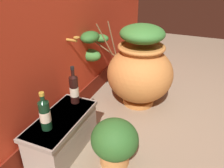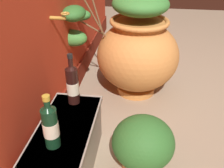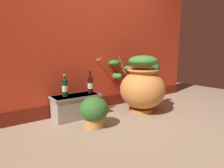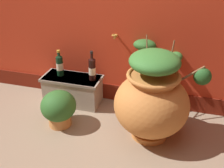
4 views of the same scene
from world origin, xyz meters
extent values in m
plane|color=gray|center=(0.00, 0.00, 0.00)|extent=(7.00, 7.00, 0.00)
cube|color=red|center=(0.00, 1.20, 1.30)|extent=(4.40, 0.20, 2.60)
cube|color=maroon|center=(0.00, 1.10, 0.10)|extent=(4.40, 0.02, 0.19)
cylinder|color=#B28433|center=(0.04, 1.05, 0.79)|extent=(0.02, 0.10, 0.02)
torus|color=#B28433|center=(0.04, 1.00, 0.82)|extent=(0.06, 0.06, 0.01)
cylinder|color=#CC7F3D|center=(0.52, 0.55, 0.03)|extent=(0.34, 0.34, 0.06)
ellipsoid|color=#CC7F3D|center=(0.52, 0.55, 0.35)|extent=(0.69, 0.69, 0.59)
cylinder|color=#CC7F3D|center=(0.52, 0.55, 0.60)|extent=(0.40, 0.40, 0.09)
torus|color=#CC7F3D|center=(0.52, 0.55, 0.65)|extent=(0.48, 0.48, 0.04)
cylinder|color=brown|center=(0.45, 0.93, 0.60)|extent=(0.05, 0.33, 0.21)
ellipsoid|color=#428438|center=(0.43, 1.08, 0.52)|extent=(0.15, 0.24, 0.13)
cylinder|color=brown|center=(0.63, 0.92, 0.66)|extent=(0.05, 0.12, 0.36)
ellipsoid|color=#387A33|center=(0.67, 1.07, 0.63)|extent=(0.13, 0.18, 0.09)
cylinder|color=brown|center=(0.40, 0.90, 0.71)|extent=(0.06, 0.16, 0.32)
ellipsoid|color=#2D6628|center=(0.35, 1.04, 0.74)|extent=(0.23, 0.18, 0.11)
cylinder|color=brown|center=(0.83, 0.63, 0.67)|extent=(0.22, 0.08, 0.16)
ellipsoid|color=#235623|center=(0.93, 0.66, 0.65)|extent=(0.15, 0.13, 0.16)
ellipsoid|color=#387A33|center=(0.52, 0.55, 0.78)|extent=(0.44, 0.44, 0.18)
cube|color=#9E9384|center=(-0.42, 0.91, 0.16)|extent=(0.63, 0.29, 0.32)
cube|color=gray|center=(-0.42, 0.91, 0.31)|extent=(0.66, 0.31, 0.03)
cylinder|color=black|center=(-0.18, 0.92, 0.44)|extent=(0.08, 0.08, 0.24)
cone|color=black|center=(-0.18, 0.92, 0.57)|extent=(0.08, 0.08, 0.04)
cylinder|color=black|center=(-0.18, 0.92, 0.61)|extent=(0.03, 0.03, 0.10)
cylinder|color=black|center=(-0.18, 0.92, 0.64)|extent=(0.03, 0.03, 0.02)
cylinder|color=beige|center=(-0.18, 0.92, 0.43)|extent=(0.08, 0.08, 0.08)
cylinder|color=black|center=(-0.57, 0.93, 0.43)|extent=(0.08, 0.08, 0.22)
cone|color=black|center=(-0.57, 0.93, 0.56)|extent=(0.08, 0.08, 0.04)
cylinder|color=black|center=(-0.57, 0.93, 0.58)|extent=(0.03, 0.03, 0.08)
cylinder|color=#B7932D|center=(-0.57, 0.93, 0.61)|extent=(0.04, 0.04, 0.02)
cylinder|color=beige|center=(-0.57, 0.93, 0.43)|extent=(0.08, 0.08, 0.08)
cylinder|color=#D68E4C|center=(-0.39, 0.47, 0.07)|extent=(0.23, 0.23, 0.14)
torus|color=#C58346|center=(-0.39, 0.47, 0.13)|extent=(0.25, 0.25, 0.02)
ellipsoid|color=#2D6628|center=(-0.39, 0.47, 0.23)|extent=(0.35, 0.36, 0.30)
camera|label=1|loc=(-1.59, -0.01, 1.38)|focal=36.45mm
camera|label=2|loc=(-1.47, 0.50, 1.26)|focal=40.88mm
camera|label=3|loc=(-1.45, -1.37, 0.89)|focal=28.82mm
camera|label=4|loc=(0.76, -1.61, 1.73)|focal=44.42mm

